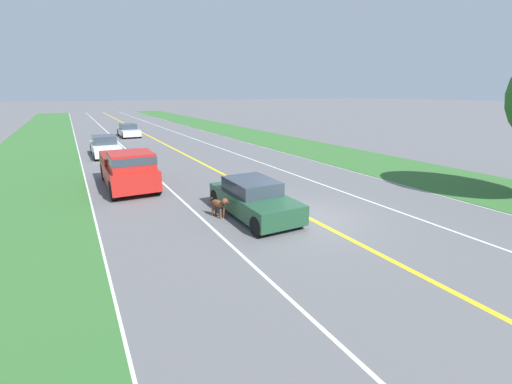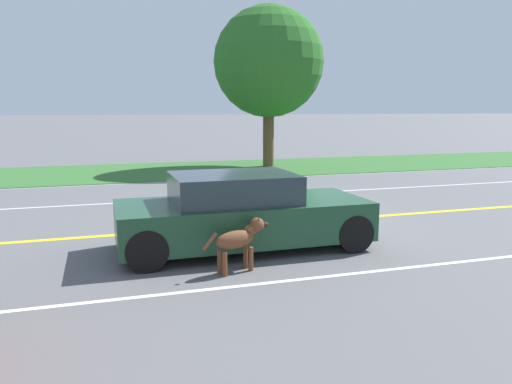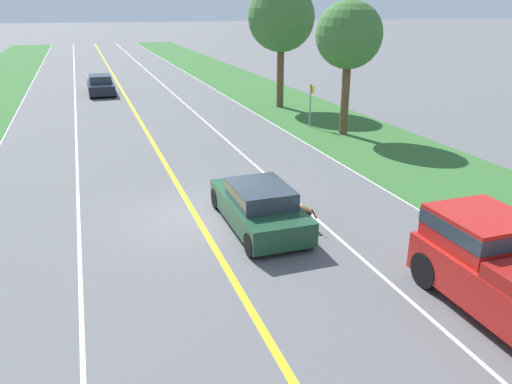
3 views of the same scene
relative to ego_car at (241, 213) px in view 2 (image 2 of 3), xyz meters
The scene contains 9 objects.
ground_plane 2.12m from the ego_car, 143.65° to the left, with size 400.00×400.00×0.00m, color #5B5B5E.
centre_divider_line 2.12m from the ego_car, 143.65° to the left, with size 0.18×160.00×0.01m, color yellow.
lane_edge_line_left 8.73m from the ego_car, behind, with size 0.14×160.00×0.01m, color white.
lane_dash_same_dir 2.31m from the ego_car, 32.57° to the left, with size 0.10×160.00×0.01m, color white.
lane_dash_oncoming 5.30m from the ego_car, 166.86° to the left, with size 0.10×160.00×0.01m, color white.
grass_verge_left 11.70m from the ego_car, behind, with size 6.00×160.00×0.03m, color #33662D.
ego_car is the anchor object (origin of this frame).
dog 1.29m from the ego_car, 16.20° to the right, with size 0.47×1.15×0.82m.
roadside_tree_left_near 13.23m from the ego_car, 158.98° to the left, with size 4.59×4.59×6.69m.
Camera 2 is at (9.97, -3.54, 2.47)m, focal length 35.00 mm.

